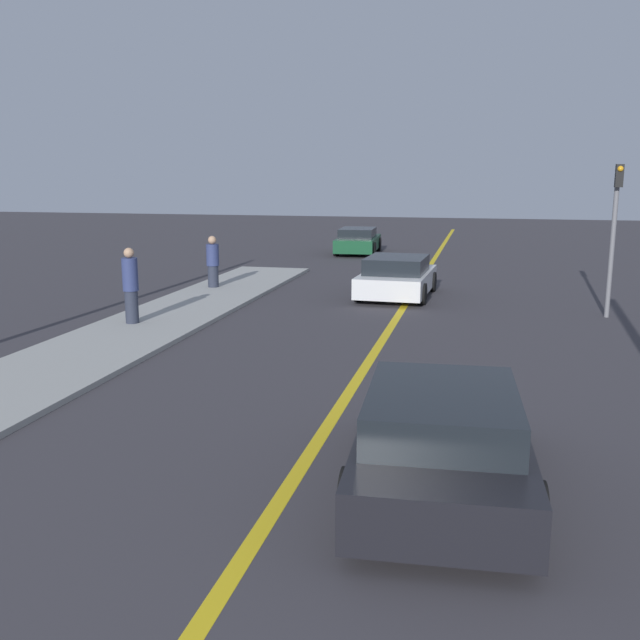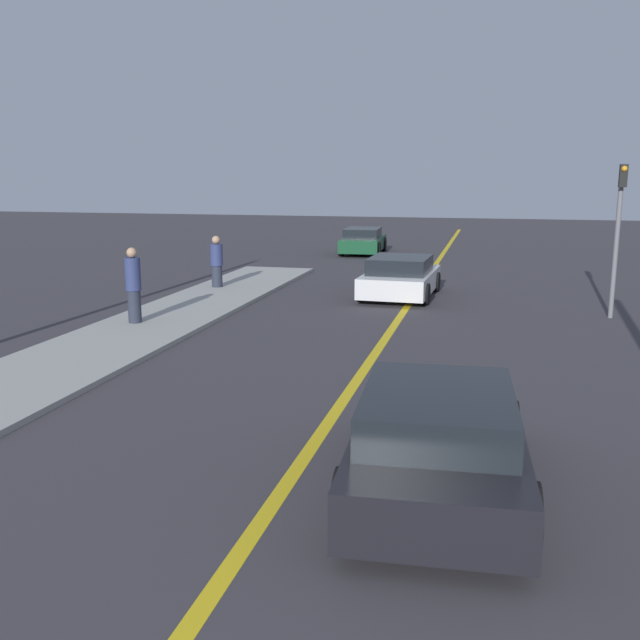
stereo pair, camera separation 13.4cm
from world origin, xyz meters
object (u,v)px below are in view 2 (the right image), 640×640
at_px(pedestrian_mid_group, 217,262).
at_px(car_far_distant, 363,241).
at_px(car_near_right_lane, 438,440).
at_px(car_ahead_center, 400,277).
at_px(traffic_light, 618,225).
at_px(pedestrian_near_curb, 133,285).

bearing_deg(pedestrian_mid_group, car_far_distant, 77.08).
height_order(car_near_right_lane, car_ahead_center, car_near_right_lane).
bearing_deg(traffic_light, car_far_distant, 123.96).
bearing_deg(car_ahead_center, car_far_distant, 108.23).
relative_size(car_near_right_lane, traffic_light, 1.09).
xyz_separation_m(car_near_right_lane, traffic_light, (3.46, 11.14, 1.73)).
xyz_separation_m(pedestrian_mid_group, traffic_light, (11.33, -1.76, 1.47)).
relative_size(car_near_right_lane, car_ahead_center, 1.07).
xyz_separation_m(car_ahead_center, pedestrian_mid_group, (-5.73, -0.14, 0.31)).
xyz_separation_m(car_near_right_lane, pedestrian_mid_group, (-7.87, 12.90, 0.27)).
distance_m(car_far_distant, pedestrian_mid_group, 11.53).
height_order(car_far_distant, pedestrian_mid_group, pedestrian_mid_group).
distance_m(car_ahead_center, car_far_distant, 11.53).
bearing_deg(car_near_right_lane, traffic_light, 69.59).
bearing_deg(traffic_light, pedestrian_near_curb, -161.27).
distance_m(car_ahead_center, pedestrian_mid_group, 5.74).
distance_m(car_far_distant, traffic_light, 15.76).
bearing_deg(pedestrian_near_curb, car_far_distant, 81.72).
bearing_deg(pedestrian_near_curb, traffic_light, 18.73).
xyz_separation_m(car_near_right_lane, car_far_distant, (-5.29, 24.13, -0.05)).
height_order(car_ahead_center, traffic_light, traffic_light).
xyz_separation_m(car_near_right_lane, car_ahead_center, (-2.14, 13.04, -0.04)).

